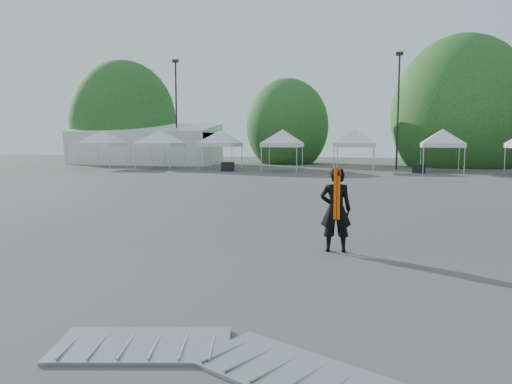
# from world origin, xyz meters

# --- Properties ---
(ground) EXTENTS (120.00, 120.00, 0.00)m
(ground) POSITION_xyz_m (0.00, 0.00, 0.00)
(ground) COLOR #474442
(ground) RESTS_ON ground
(marquee) EXTENTS (15.00, 6.25, 4.23)m
(marquee) POSITION_xyz_m (-22.00, 35.00, 1.97)
(marquee) COLOR white
(marquee) RESTS_ON ground
(light_pole_west) EXTENTS (0.60, 0.25, 10.30)m
(light_pole_west) POSITION_xyz_m (-18.00, 34.00, 5.77)
(light_pole_west) COLOR black
(light_pole_west) RESTS_ON ground
(light_pole_east) EXTENTS (0.60, 0.25, 9.80)m
(light_pole_east) POSITION_xyz_m (3.00, 32.00, 5.52)
(light_pole_east) COLOR black
(light_pole_east) RESTS_ON ground
(tree_far_w) EXTENTS (4.80, 4.80, 7.30)m
(tree_far_w) POSITION_xyz_m (-26.00, 38.00, 4.54)
(tree_far_w) COLOR #382314
(tree_far_w) RESTS_ON ground
(tree_mid_w) EXTENTS (4.16, 4.16, 6.33)m
(tree_mid_w) POSITION_xyz_m (-8.00, 40.00, 3.93)
(tree_mid_w) COLOR #382314
(tree_mid_w) RESTS_ON ground
(tree_mid_e) EXTENTS (5.12, 5.12, 7.79)m
(tree_mid_e) POSITION_xyz_m (9.00, 39.00, 4.84)
(tree_mid_e) COLOR #382314
(tree_mid_e) RESTS_ON ground
(tent_a) EXTENTS (4.37, 4.37, 3.88)m
(tent_a) POSITION_xyz_m (-22.05, 27.18, 3.06)
(tent_a) COLOR silver
(tent_a) RESTS_ON ground
(tent_b) EXTENTS (4.75, 4.75, 3.88)m
(tent_b) POSITION_xyz_m (-16.98, 28.02, 3.06)
(tent_b) COLOR silver
(tent_b) RESTS_ON ground
(tent_c) EXTENTS (4.44, 4.44, 3.88)m
(tent_c) POSITION_xyz_m (-11.60, 28.49, 3.06)
(tent_c) COLOR silver
(tent_c) RESTS_ON ground
(tent_d) EXTENTS (4.24, 4.24, 3.88)m
(tent_d) POSITION_xyz_m (-5.93, 27.12, 3.06)
(tent_d) COLOR silver
(tent_d) RESTS_ON ground
(tent_e) EXTENTS (4.51, 4.51, 3.88)m
(tent_e) POSITION_xyz_m (-0.32, 28.38, 3.06)
(tent_e) COLOR silver
(tent_e) RESTS_ON ground
(tent_f) EXTENTS (4.34, 4.34, 3.88)m
(tent_f) POSITION_xyz_m (6.24, 28.47, 3.06)
(tent_f) COLOR silver
(tent_f) RESTS_ON ground
(man) EXTENTS (0.75, 0.55, 1.91)m
(man) POSITION_xyz_m (0.95, -0.98, 0.96)
(man) COLOR black
(man) RESTS_ON ground
(barrier_left) EXTENTS (2.29, 1.53, 0.07)m
(barrier_left) POSITION_xyz_m (-0.82, -6.83, 0.03)
(barrier_left) COLOR #A5A8AD
(barrier_left) RESTS_ON ground
(barrier_mid) EXTENTS (2.42, 1.92, 0.07)m
(barrier_mid) POSITION_xyz_m (1.07, -7.10, 0.03)
(barrier_mid) COLOR #A5A8AD
(barrier_mid) RESTS_ON ground
(crate_west) EXTENTS (1.01, 0.83, 0.74)m
(crate_west) POSITION_xyz_m (-10.15, 25.92, 0.37)
(crate_west) COLOR black
(crate_west) RESTS_ON ground
(crate_mid) EXTENTS (0.99, 0.88, 0.64)m
(crate_mid) POSITION_xyz_m (4.55, 27.61, 0.32)
(crate_mid) COLOR black
(crate_mid) RESTS_ON ground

